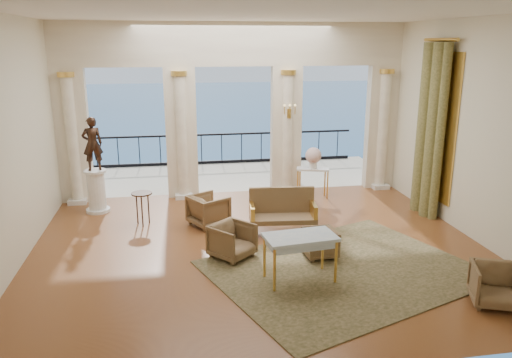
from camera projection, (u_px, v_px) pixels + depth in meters
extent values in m
plane|color=#4C2512|center=(260.00, 248.00, 10.02)|extent=(9.00, 9.00, 0.00)
plane|color=beige|center=(322.00, 203.00, 5.62)|extent=(9.00, 0.00, 9.00)
plane|color=beige|center=(6.00, 146.00, 8.69)|extent=(0.00, 8.00, 8.00)
plane|color=beige|center=(477.00, 131.00, 10.15)|extent=(0.00, 8.00, 8.00)
plane|color=white|center=(260.00, 13.00, 8.82)|extent=(9.00, 9.00, 0.00)
cube|color=beige|center=(234.00, 44.00, 12.63)|extent=(9.00, 0.30, 1.10)
cube|color=beige|center=(73.00, 137.00, 12.56)|extent=(0.80, 0.30, 3.40)
cylinder|color=beige|center=(72.00, 142.00, 12.42)|extent=(0.28, 0.28, 3.20)
cylinder|color=gold|center=(66.00, 74.00, 11.98)|extent=(0.40, 0.40, 0.12)
cube|color=silver|center=(78.00, 201.00, 12.83)|extent=(0.45, 0.45, 0.12)
cube|color=beige|center=(181.00, 133.00, 13.00)|extent=(0.80, 0.30, 3.40)
cylinder|color=beige|center=(182.00, 138.00, 12.85)|extent=(0.28, 0.28, 3.20)
cylinder|color=gold|center=(179.00, 73.00, 12.42)|extent=(0.40, 0.40, 0.12)
cube|color=silver|center=(184.00, 195.00, 13.26)|extent=(0.45, 0.45, 0.12)
cube|color=beige|center=(286.00, 130.00, 13.45)|extent=(0.80, 0.30, 3.40)
cylinder|color=beige|center=(287.00, 135.00, 13.31)|extent=(0.28, 0.28, 3.20)
cylinder|color=gold|center=(288.00, 72.00, 12.87)|extent=(0.40, 0.40, 0.12)
cube|color=silver|center=(286.00, 190.00, 13.72)|extent=(0.45, 0.45, 0.12)
cube|color=beige|center=(380.00, 128.00, 13.89)|extent=(0.80, 0.30, 3.40)
cylinder|color=beige|center=(383.00, 132.00, 13.74)|extent=(0.28, 0.28, 3.20)
cylinder|color=gold|center=(387.00, 71.00, 13.31)|extent=(0.40, 0.40, 0.12)
cube|color=silver|center=(379.00, 186.00, 14.15)|extent=(0.45, 0.45, 0.12)
cube|color=beige|center=(227.00, 177.00, 15.54)|extent=(10.00, 3.60, 0.10)
cube|color=black|center=(221.00, 134.00, 16.78)|extent=(9.00, 0.06, 0.06)
cube|color=black|center=(222.00, 162.00, 17.04)|extent=(9.00, 0.06, 0.10)
cylinder|color=black|center=(222.00, 149.00, 16.92)|extent=(0.03, 0.03, 1.00)
cylinder|color=black|center=(97.00, 153.00, 16.25)|extent=(0.03, 0.03, 1.00)
cylinder|color=black|center=(337.00, 145.00, 17.58)|extent=(0.03, 0.03, 1.00)
cylinder|color=#4C3823|center=(285.00, 103.00, 16.06)|extent=(0.20, 0.20, 4.20)
plane|color=#21599C|center=(184.00, 117.00, 68.64)|extent=(160.00, 160.00, 0.00)
cylinder|color=#4E4C26|center=(440.00, 134.00, 11.18)|extent=(0.26, 0.26, 4.00)
cylinder|color=#4E4C26|center=(429.00, 131.00, 11.60)|extent=(0.32, 0.32, 4.00)
cylinder|color=#4E4C26|center=(421.00, 128.00, 12.03)|extent=(0.26, 0.26, 4.00)
cylinder|color=gold|center=(441.00, 40.00, 11.07)|extent=(0.08, 1.40, 0.08)
cube|color=gold|center=(437.00, 127.00, 11.61)|extent=(0.04, 1.60, 3.40)
cube|color=gold|center=(289.00, 113.00, 13.01)|extent=(0.10, 0.04, 0.25)
cylinder|color=gold|center=(285.00, 110.00, 12.89)|extent=(0.02, 0.02, 0.22)
cylinder|color=gold|center=(290.00, 110.00, 12.91)|extent=(0.02, 0.02, 0.22)
cylinder|color=gold|center=(295.00, 110.00, 12.93)|extent=(0.02, 0.02, 0.22)
cube|color=#2D3317|center=(343.00, 270.00, 9.03)|extent=(5.44, 4.86, 0.02)
imported|color=#49381E|center=(232.00, 239.00, 9.52)|extent=(0.98, 0.97, 0.74)
imported|color=#49381E|center=(496.00, 284.00, 7.79)|extent=(0.88, 0.86, 0.71)
imported|color=#49381E|center=(320.00, 242.00, 9.55)|extent=(0.59, 0.62, 0.62)
imported|color=#49381E|center=(209.00, 209.00, 11.20)|extent=(0.98, 1.00, 0.77)
cube|color=#49381E|center=(283.00, 219.00, 10.77)|extent=(1.48, 0.72, 0.11)
cube|color=#49381E|center=(282.00, 200.00, 10.94)|extent=(1.43, 0.23, 0.58)
cube|color=gold|center=(252.00, 211.00, 10.67)|extent=(0.14, 0.59, 0.28)
cube|color=gold|center=(314.00, 210.00, 10.76)|extent=(0.14, 0.59, 0.28)
cylinder|color=gold|center=(255.00, 231.00, 10.55)|extent=(0.05, 0.05, 0.26)
cylinder|color=gold|center=(313.00, 230.00, 10.63)|extent=(0.05, 0.05, 0.26)
cylinder|color=gold|center=(254.00, 224.00, 11.00)|extent=(0.05, 0.05, 0.26)
cylinder|color=gold|center=(309.00, 222.00, 11.08)|extent=(0.05, 0.05, 0.26)
cube|color=#A1B6CA|center=(300.00, 237.00, 8.46)|extent=(1.28, 0.80, 0.06)
cylinder|color=gold|center=(274.00, 270.00, 8.17)|extent=(0.05, 0.05, 0.78)
cylinder|color=gold|center=(336.00, 262.00, 8.47)|extent=(0.05, 0.05, 0.78)
cylinder|color=gold|center=(265.00, 257.00, 8.68)|extent=(0.05, 0.05, 0.78)
cylinder|color=gold|center=(323.00, 250.00, 8.98)|extent=(0.05, 0.05, 0.78)
cylinder|color=silver|center=(98.00, 210.00, 12.18)|extent=(0.57, 0.57, 0.08)
cylinder|color=silver|center=(97.00, 191.00, 12.05)|extent=(0.42, 0.42, 0.91)
cylinder|color=silver|center=(95.00, 171.00, 11.92)|extent=(0.53, 0.53, 0.06)
imported|color=black|center=(92.00, 144.00, 11.74)|extent=(0.53, 0.42, 1.28)
cube|color=silver|center=(313.00, 169.00, 13.08)|extent=(0.90, 0.56, 0.05)
cylinder|color=gold|center=(298.00, 185.00, 13.12)|extent=(0.04, 0.04, 0.76)
cylinder|color=gold|center=(327.00, 186.00, 13.03)|extent=(0.04, 0.04, 0.76)
cylinder|color=gold|center=(298.00, 182.00, 13.35)|extent=(0.04, 0.04, 0.76)
cylinder|color=gold|center=(327.00, 183.00, 13.26)|extent=(0.04, 0.04, 0.76)
cylinder|color=white|center=(313.00, 163.00, 13.04)|extent=(0.21, 0.21, 0.26)
sphere|color=#CA9094|center=(313.00, 155.00, 12.99)|extent=(0.42, 0.42, 0.42)
cylinder|color=black|center=(142.00, 193.00, 11.13)|extent=(0.46, 0.46, 0.03)
cylinder|color=black|center=(149.00, 208.00, 11.32)|extent=(0.03, 0.03, 0.72)
cylinder|color=black|center=(137.00, 209.00, 11.29)|extent=(0.03, 0.03, 0.72)
cylinder|color=black|center=(142.00, 211.00, 11.09)|extent=(0.03, 0.03, 0.72)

